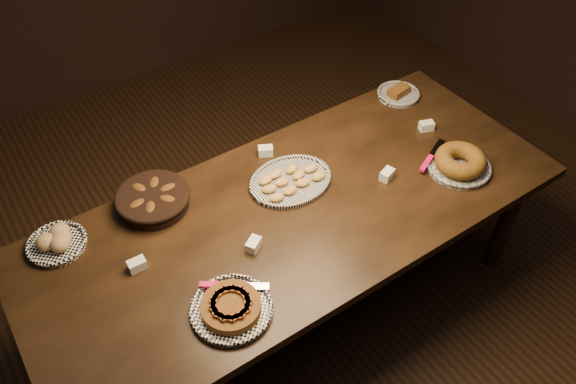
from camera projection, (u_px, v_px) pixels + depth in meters
ground at (296, 305)px, 2.98m from camera, size 5.00×5.00×0.00m
buffet_table at (297, 220)px, 2.50m from camera, size 2.40×1.00×0.75m
apple_tart_plate at (231, 308)px, 2.07m from camera, size 0.33×0.32×0.06m
madeleine_platter at (290, 181)px, 2.55m from camera, size 0.39×0.32×0.04m
bundt_cake_plate at (460, 163)px, 2.60m from camera, size 0.33×0.34×0.09m
croissant_basket at (153, 199)px, 2.43m from camera, size 0.38×0.38×0.08m
bread_roll_plate at (57, 241)px, 2.28m from camera, size 0.24×0.24×0.08m
loaf_plate at (398, 93)px, 3.03m from camera, size 0.23×0.23×0.05m
tent_cards at (302, 187)px, 2.51m from camera, size 1.64×0.54×0.04m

